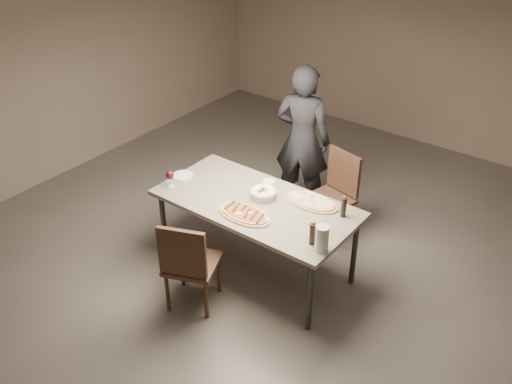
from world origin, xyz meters
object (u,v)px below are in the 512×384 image
Objects in this scene: dining_table at (256,207)px; diner at (302,140)px; pepper_mill_left at (312,234)px; carafe at (322,239)px; bread_basket at (263,193)px; chair_far at (335,190)px; ham_pizza at (312,201)px; chair_near at (188,262)px; zucchini_pizza at (244,214)px.

diner is (-0.28, 1.17, 0.12)m from dining_table.
carafe is (0.10, -0.03, 0.01)m from pepper_mill_left.
bread_basket is 0.26× the size of chair_far.
bread_basket is 0.89m from carafe.
chair_far reaches higher than ham_pizza.
carafe is (0.43, -0.54, 0.10)m from ham_pizza.
pepper_mill_left is at bearing 9.78° from chair_near.
zucchini_pizza is (0.05, -0.23, 0.07)m from dining_table.
carafe is 1.81m from diner.
chair_near is at bearing 79.21° from diner.
pepper_mill_left is (0.73, -0.23, 0.16)m from dining_table.
chair_near is 0.55× the size of diner.
chair_far is at bearing 143.31° from diner.
carafe is 1.14m from chair_near.
chair_near is at bearing -147.88° from pepper_mill_left.
diner reaches higher than zucchini_pizza.
bread_basket is 0.14× the size of diner.
chair_near is 1.97m from diner.
dining_table is 1.02m from chair_far.
carafe is at bearing 5.66° from chair_near.
pepper_mill_left is at bearing 165.20° from carafe.
chair_far is at bearing 117.69° from ham_pizza.
ham_pizza reaches higher than dining_table.
zucchini_pizza is 0.62m from chair_near.
zucchini_pizza is at bearing 49.03° from chair_near.
chair_near reaches higher than dining_table.
bread_basket reaches higher than ham_pizza.
carafe reaches higher than chair_far.
pepper_mill_left is 0.24× the size of chair_far.
zucchini_pizza is 2.32× the size of carafe.
dining_table is at bearing -97.81° from bread_basket.
bread_basket is 0.92m from chair_near.
chair_far reaches higher than zucchini_pizza.
dining_table is at bearing 58.25° from chair_near.
ham_pizza is 2.29× the size of carafe.
dining_table is 7.71× the size of bread_basket.
diner is at bearing 72.22° from chair_near.
zucchini_pizza is 0.33m from bread_basket.
pepper_mill_left is at bearing -15.55° from zucchini_pizza.
diner is at bearing 103.47° from dining_table.
chair_near is (-0.18, -0.53, -0.27)m from zucchini_pizza.
bread_basket is (-0.04, 0.33, 0.03)m from zucchini_pizza.
ham_pizza is at bearing 122.57° from pepper_mill_left.
chair_far is (0.26, 0.96, -0.19)m from dining_table.
zucchini_pizza is 2.21× the size of bread_basket.
chair_near is 1.77m from chair_far.
ham_pizza is 0.61m from pepper_mill_left.
ham_pizza is at bearing 39.71° from zucchini_pizza.
pepper_mill_left is at bearing -17.43° from dining_table.
ham_pizza is 0.57× the size of chair_near.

